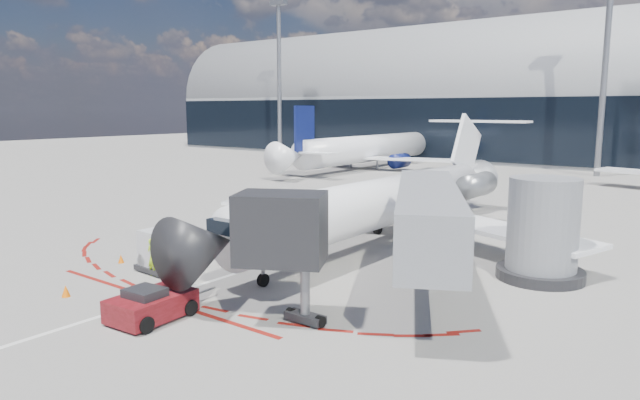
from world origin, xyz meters
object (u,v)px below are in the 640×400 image
Objects in this scene: pushback_tug at (151,305)px; ramp_worker at (153,257)px; uld_container at (162,251)px; regional_jet at (389,200)px.

ramp_worker is (-4.70, 3.61, 0.36)m from pushback_tug.
uld_container is (-0.37, 0.79, 0.09)m from ramp_worker.
pushback_tug is at bearing -37.66° from uld_container.
ramp_worker is at bearing -61.50° from uld_container.
pushback_tug is at bearing 136.79° from ramp_worker.
pushback_tug is 2.70× the size of ramp_worker.
regional_jet is at bearing 68.27° from uld_container.
uld_container is at bearing 135.52° from pushback_tug.
regional_jet is 16.40× the size of ramp_worker.
regional_jet is at bearing -117.96° from ramp_worker.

